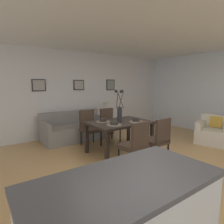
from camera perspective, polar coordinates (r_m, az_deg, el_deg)
ground_plane at (r=3.79m, az=11.00°, el=-16.81°), size 9.00×9.00×0.00m
back_wall_panel at (r=6.14m, az=-11.25°, el=5.42°), size 9.00×0.10×2.60m
ceiling_panel at (r=3.86m, az=7.50°, el=23.88°), size 9.00×7.20×0.08m
dining_table at (r=4.44m, az=2.26°, el=-3.98°), size 1.40×0.97×0.74m
dining_chair_near_left at (r=3.66m, az=7.08°, el=-9.08°), size 0.47×0.47×0.92m
dining_chair_near_right at (r=5.05m, az=-6.81°, el=-4.16°), size 0.45×0.45×0.92m
dining_chair_far_left at (r=4.06m, az=13.67°, el=-7.47°), size 0.46×0.46×0.92m
dining_chair_far_right at (r=5.37m, az=-0.92°, el=-3.35°), size 0.46×0.46×0.92m
centerpiece_vase at (r=4.37m, az=2.29°, el=0.75°), size 0.21×0.23×0.73m
placemat_near_left at (r=4.06m, az=0.62°, el=-3.85°), size 0.32×0.32×0.01m
bowl_near_left at (r=4.06m, az=0.63°, el=-3.34°), size 0.17×0.17×0.07m
placemat_near_right at (r=4.42m, az=-2.71°, el=-2.86°), size 0.32×0.32×0.01m
bowl_near_right at (r=4.41m, az=-2.71°, el=-2.39°), size 0.17×0.17×0.07m
placemat_far_left at (r=4.46m, az=7.19°, el=-2.82°), size 0.32×0.32×0.01m
bowl_far_left at (r=4.45m, az=7.20°, el=-2.35°), size 0.17×0.17×0.07m
sofa at (r=5.68m, az=-11.06°, el=-5.24°), size 1.82×0.84×0.80m
side_table at (r=6.19m, az=-1.85°, el=-4.14°), size 0.36×0.36×0.52m
table_lamp at (r=6.08m, az=-1.88°, el=1.69°), size 0.22×0.22×0.51m
armchair at (r=5.92m, az=28.16°, el=-5.49°), size 0.99×0.99×0.75m
framed_picture_left at (r=5.70m, az=-21.00°, el=7.48°), size 0.37×0.03×0.33m
framed_picture_center at (r=6.12m, az=-9.87°, el=7.94°), size 0.35×0.03×0.31m
framed_picture_right at (r=6.74m, az=-0.44°, el=8.10°), size 0.33×0.03×0.37m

